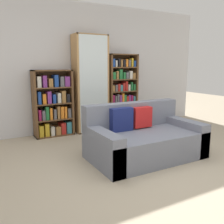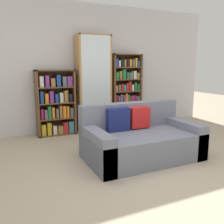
{
  "view_description": "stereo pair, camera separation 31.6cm",
  "coord_description": "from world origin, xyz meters",
  "px_view_note": "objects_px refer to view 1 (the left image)",
  "views": [
    {
      "loc": [
        -2.05,
        -2.42,
        1.41
      ],
      "look_at": [
        0.11,
        1.5,
        0.57
      ],
      "focal_mm": 40.0,
      "sensor_mm": 36.0,
      "label": 1
    },
    {
      "loc": [
        -1.76,
        -2.57,
        1.41
      ],
      "look_at": [
        0.11,
        1.5,
        0.57
      ],
      "focal_mm": 40.0,
      "sensor_mm": 36.0,
      "label": 2
    }
  ],
  "objects_px": {
    "bookshelf_left": "(53,105)",
    "wine_bottle": "(125,124)",
    "bookshelf_right": "(121,92)",
    "couch": "(143,139)",
    "display_cabinet": "(90,84)"
  },
  "relations": [
    {
      "from": "couch",
      "to": "wine_bottle",
      "type": "distance_m",
      "value": 1.6
    },
    {
      "from": "couch",
      "to": "bookshelf_right",
      "type": "xyz_separation_m",
      "value": [
        0.71,
        1.86,
        0.51
      ]
    },
    {
      "from": "bookshelf_right",
      "to": "bookshelf_left",
      "type": "bearing_deg",
      "value": -180.0
    },
    {
      "from": "couch",
      "to": "bookshelf_right",
      "type": "height_order",
      "value": "bookshelf_right"
    },
    {
      "from": "bookshelf_right",
      "to": "wine_bottle",
      "type": "bearing_deg",
      "value": -109.66
    },
    {
      "from": "bookshelf_left",
      "to": "wine_bottle",
      "type": "height_order",
      "value": "bookshelf_left"
    },
    {
      "from": "couch",
      "to": "display_cabinet",
      "type": "bearing_deg",
      "value": 92.12
    },
    {
      "from": "bookshelf_left",
      "to": "wine_bottle",
      "type": "xyz_separation_m",
      "value": [
        1.46,
        -0.38,
        -0.47
      ]
    },
    {
      "from": "bookshelf_left",
      "to": "wine_bottle",
      "type": "distance_m",
      "value": 1.58
    },
    {
      "from": "bookshelf_left",
      "to": "bookshelf_right",
      "type": "relative_size",
      "value": 0.8
    },
    {
      "from": "display_cabinet",
      "to": "wine_bottle",
      "type": "xyz_separation_m",
      "value": [
        0.65,
        -0.36,
        -0.87
      ]
    },
    {
      "from": "display_cabinet",
      "to": "bookshelf_right",
      "type": "bearing_deg",
      "value": 1.18
    },
    {
      "from": "display_cabinet",
      "to": "couch",
      "type": "bearing_deg",
      "value": -87.88
    },
    {
      "from": "bookshelf_right",
      "to": "wine_bottle",
      "type": "relative_size",
      "value": 4.56
    },
    {
      "from": "couch",
      "to": "display_cabinet",
      "type": "height_order",
      "value": "display_cabinet"
    }
  ]
}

